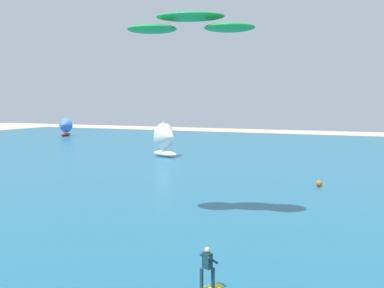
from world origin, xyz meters
name	(u,v)px	position (x,y,z in m)	size (l,w,h in m)	color
ocean	(316,163)	(0.00, 50.22, 0.05)	(160.00, 90.00, 0.10)	#1E607F
kitesurfer	(204,276)	(2.10, 11.34, 0.70)	(1.34, 2.01, 1.67)	yellow
kite	(190,24)	(-2.39, 20.05, 11.54)	(7.62, 4.35, 1.10)	#198C3F
sailboat_near_shore	(168,140)	(-18.01, 47.62, 2.33)	(4.33, 3.85, 4.86)	white
sailboat_center_horizon	(64,127)	(-52.94, 69.84, 2.00)	(3.21, 3.68, 4.15)	maroon
marker_buoy	(319,183)	(2.70, 34.80, 0.37)	(0.53, 0.53, 0.53)	#E55919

